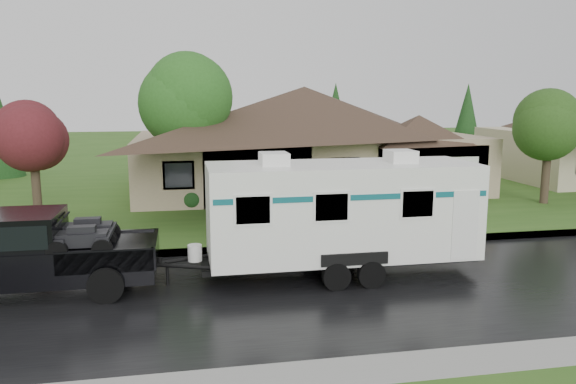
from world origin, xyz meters
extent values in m
plane|color=#31591B|center=(0.00, 0.00, 0.00)|extent=(140.00, 140.00, 0.00)
cube|color=black|center=(0.00, -2.00, 0.01)|extent=(140.00, 8.00, 0.01)
cube|color=gray|center=(0.00, 2.25, 0.07)|extent=(140.00, 0.50, 0.15)
cube|color=#31591B|center=(0.00, 15.00, 0.07)|extent=(140.00, 26.00, 0.15)
cube|color=gray|center=(2.00, 14.00, 1.65)|extent=(18.00, 10.00, 3.00)
pyramid|color=#34231C|center=(2.00, 14.00, 5.75)|extent=(19.44, 10.80, 2.60)
cube|color=gray|center=(7.40, 11.00, 1.50)|extent=(5.76, 4.00, 2.70)
cylinder|color=#382B1E|center=(-4.38, 9.41, 1.69)|extent=(0.45, 0.45, 3.08)
sphere|color=#317124|center=(-4.38, 9.41, 5.07)|extent=(4.26, 4.26, 4.26)
cylinder|color=#382B1E|center=(-10.61, 8.02, 1.21)|extent=(0.36, 0.36, 2.13)
sphere|color=maroon|center=(-10.61, 8.02, 3.54)|extent=(2.94, 2.94, 2.94)
cylinder|color=#382B1E|center=(12.43, 7.50, 1.33)|extent=(0.38, 0.38, 2.36)
sphere|color=#305A1D|center=(12.43, 7.50, 3.91)|extent=(3.25, 3.25, 3.25)
sphere|color=#143814|center=(-4.30, 9.30, 0.65)|extent=(1.00, 1.00, 1.00)
sphere|color=#143814|center=(-0.10, 9.30, 0.65)|extent=(1.00, 1.00, 1.00)
sphere|color=#143814|center=(4.10, 9.30, 0.65)|extent=(1.00, 1.00, 1.00)
sphere|color=#143814|center=(8.30, 9.30, 0.65)|extent=(1.00, 1.00, 1.00)
cube|color=black|center=(-8.81, -0.77, 0.87)|extent=(6.68, 2.23, 0.96)
cube|color=black|center=(-9.25, -0.77, 1.72)|extent=(2.67, 2.09, 1.00)
cube|color=black|center=(-9.25, -0.77, 1.78)|extent=(2.45, 2.14, 0.61)
cube|color=black|center=(-6.69, -0.77, 1.09)|extent=(2.45, 2.11, 0.07)
cylinder|color=black|center=(-6.69, -1.86, 0.47)|extent=(0.93, 0.36, 0.93)
cylinder|color=black|center=(-6.69, 0.32, 0.47)|extent=(0.93, 0.36, 0.93)
cube|color=white|center=(-0.11, -0.77, 1.97)|extent=(7.79, 2.67, 2.73)
cube|color=black|center=(-0.11, -0.77, 0.45)|extent=(8.23, 1.34, 0.16)
cube|color=#0D5860|center=(-0.11, -0.77, 2.57)|extent=(7.63, 2.69, 0.16)
cube|color=white|center=(-2.11, -0.77, 3.52)|extent=(0.78, 0.89, 0.36)
cube|color=white|center=(1.67, -0.77, 3.52)|extent=(0.78, 0.89, 0.36)
cylinder|color=black|center=(-0.61, -2.09, 0.39)|extent=(0.78, 0.27, 0.78)
cylinder|color=black|center=(-0.61, 0.54, 0.39)|extent=(0.78, 0.27, 0.78)
cylinder|color=black|center=(0.39, -2.09, 0.39)|extent=(0.78, 0.27, 0.78)
cylinder|color=black|center=(0.39, 0.54, 0.39)|extent=(0.78, 0.27, 0.78)
camera|label=1|loc=(-4.66, -16.32, 5.29)|focal=35.00mm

